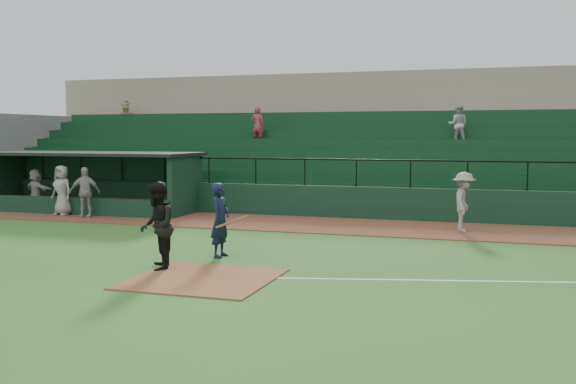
% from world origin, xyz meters
% --- Properties ---
extents(ground, '(90.00, 90.00, 0.00)m').
position_xyz_m(ground, '(0.00, 0.00, 0.00)').
color(ground, '#2A5D1E').
rests_on(ground, ground).
extents(warning_track, '(40.00, 4.00, 0.03)m').
position_xyz_m(warning_track, '(0.00, 8.00, 0.01)').
color(warning_track, brown).
rests_on(warning_track, ground).
extents(home_plate_dirt, '(3.00, 3.00, 0.03)m').
position_xyz_m(home_plate_dirt, '(0.00, -1.00, 0.01)').
color(home_plate_dirt, brown).
rests_on(home_plate_dirt, ground).
extents(stadium_structure, '(38.00, 13.08, 6.40)m').
position_xyz_m(stadium_structure, '(-0.00, 16.46, 2.30)').
color(stadium_structure, '#10311E').
rests_on(stadium_structure, ground).
extents(dugout, '(8.90, 3.20, 2.42)m').
position_xyz_m(dugout, '(-9.75, 9.56, 1.33)').
color(dugout, '#10311E').
rests_on(dugout, ground).
extents(batter_at_plate, '(1.03, 0.72, 1.90)m').
position_xyz_m(batter_at_plate, '(-0.69, 1.51, 0.95)').
color(batter_at_plate, black).
rests_on(batter_at_plate, ground).
extents(umpire, '(1.14, 1.24, 2.05)m').
position_xyz_m(umpire, '(-1.44, -0.41, 1.02)').
color(umpire, black).
rests_on(umpire, ground).
extents(runner, '(0.76, 1.27, 1.92)m').
position_xyz_m(runner, '(5.01, 7.77, 0.99)').
color(runner, '#9A9690').
rests_on(runner, warning_track).
extents(dugout_player_a, '(1.20, 0.90, 1.89)m').
position_xyz_m(dugout_player_a, '(-8.74, 7.22, 0.97)').
color(dugout_player_a, '#A6A19C').
rests_on(dugout_player_a, warning_track).
extents(dugout_player_b, '(1.04, 0.79, 1.92)m').
position_xyz_m(dugout_player_b, '(-10.00, 7.54, 0.99)').
color(dugout_player_b, '#9C9792').
rests_on(dugout_player_b, warning_track).
extents(dugout_player_c, '(1.69, 1.04, 1.74)m').
position_xyz_m(dugout_player_c, '(-11.71, 8.18, 0.90)').
color(dugout_player_c, '#A7A39C').
rests_on(dugout_player_c, warning_track).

